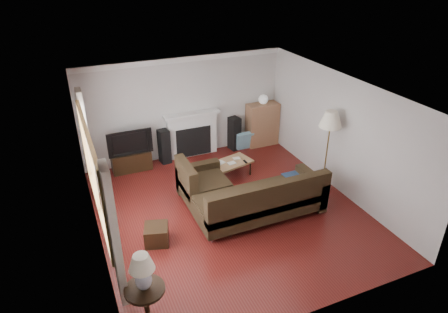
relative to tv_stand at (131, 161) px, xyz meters
name	(u,v)px	position (x,y,z in m)	size (l,w,h in m)	color
room	(230,156)	(1.44, -2.50, 1.02)	(5.10, 5.60, 2.54)	#591713
window	(94,173)	(-1.01, -2.70, 1.32)	(0.12, 2.74, 1.54)	olive
curtain_near	(115,237)	(-0.96, -4.22, 1.17)	(0.10, 0.35, 2.10)	white
curtain_far	(87,143)	(-0.96, -1.18, 1.17)	(0.10, 0.35, 2.10)	white
fireplace	(192,134)	(1.59, 0.14, 0.35)	(1.40, 0.26, 1.15)	white
tv_stand	(131,161)	(0.00, 0.00, 0.00)	(0.91, 0.41, 0.46)	black
television	(129,141)	(0.00, 0.00, 0.52)	(1.02, 0.13, 0.59)	black
speaker_left	(164,146)	(0.83, 0.05, 0.20)	(0.24, 0.28, 0.85)	black
speaker_right	(234,133)	(2.70, 0.05, 0.21)	(0.24, 0.29, 0.87)	black
bookshelf	(262,124)	(3.49, 0.02, 0.34)	(0.83, 0.39, 1.14)	#926343
globe_lamp	(263,99)	(3.49, 0.02, 1.03)	(0.24, 0.24, 0.24)	white
sectional_sofa	(260,197)	(1.91, -2.86, 0.21)	(2.73, 2.00, 0.88)	black
coffee_table	(230,169)	(2.00, -1.25, -0.03)	(0.99, 0.54, 0.39)	#A4794E
footstool	(157,234)	(-0.15, -2.85, -0.05)	(0.41, 0.41, 0.35)	black
floor_lamp	(327,152)	(3.66, -2.50, 0.67)	(0.46, 0.46, 1.80)	#AA863B
side_table	(147,307)	(-0.71, -4.52, 0.11)	(0.55, 0.55, 0.68)	black
table_lamp	(143,272)	(-0.71, -4.52, 0.73)	(0.34, 0.34, 0.56)	silver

